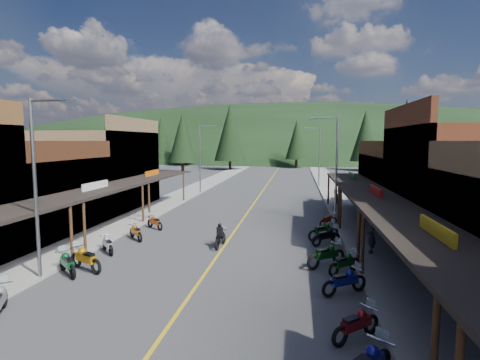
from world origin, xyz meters
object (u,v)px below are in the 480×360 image
at_px(shop_east_3, 416,186).
at_px(pine_9, 419,140).
at_px(pedestrian_east_b, 335,199).
at_px(pedestrian_east_a, 371,236).
at_px(pine_2, 230,132).
at_px(pine_11, 406,134).
at_px(bike_east_9, 324,230).
at_px(pine_0, 107,140).
at_px(streetlight_3, 318,154).
at_px(pine_8, 142,142).
at_px(shop_west_3, 100,170).
at_px(bike_west_6, 86,257).
at_px(shop_west_2, 26,196).
at_px(bike_east_4, 356,323).
at_px(bike_east_8, 326,235).
at_px(bike_east_7, 326,254).
at_px(pine_1, 183,137).
at_px(bike_west_8, 136,231).
at_px(bike_west_9, 155,222).
at_px(bike_east_10, 328,220).
at_px(shop_east_2, 471,189).
at_px(bike_east_6, 344,262).
at_px(rider_on_bike, 220,237).
at_px(pine_4, 365,136).
at_px(bike_east_5, 345,280).
at_px(streetlight_0, 38,181).
at_px(streetlight_2, 334,164).
at_px(pine_10, 182,138).
at_px(pine_5, 428,133).
at_px(pine_7, 161,137).
at_px(bike_west_7, 108,244).
at_px(streetlight_1, 201,156).
at_px(bike_west_5, 67,262).
at_px(pine_3, 297,140).

distance_m(shop_east_3, pine_9, 35.43).
bearing_deg(pedestrian_east_b, pedestrian_east_a, 64.28).
bearing_deg(pedestrian_east_a, pine_2, -160.64).
distance_m(pine_11, bike_east_9, 38.49).
bearing_deg(pine_0, streetlight_3, -34.28).
bearing_deg(pine_2, pine_8, -123.69).
bearing_deg(shop_west_3, pine_11, 38.32).
bearing_deg(bike_west_6, shop_west_2, 79.64).
distance_m(bike_west_6, bike_east_4, 12.62).
relative_size(pine_8, pedestrian_east_a, 5.27).
bearing_deg(bike_east_8, bike_east_7, -42.11).
bearing_deg(streetlight_3, pine_1, 127.73).
xyz_separation_m(bike_west_8, bike_west_9, (0.09, 2.96, -0.02)).
relative_size(bike_east_8, bike_east_10, 1.12).
bearing_deg(pine_1, shop_east_2, -61.05).
height_order(shop_east_2, bike_east_6, shop_east_2).
bearing_deg(rider_on_bike, pine_4, 77.44).
bearing_deg(bike_west_9, bike_east_5, -90.73).
distance_m(streetlight_0, streetlight_2, 19.73).
bearing_deg(bike_east_7, pine_10, 164.74).
relative_size(bike_west_6, bike_east_4, 1.17).
bearing_deg(shop_west_2, pine_2, 86.19).
xyz_separation_m(pine_5, pine_9, (-10.00, -27.00, -1.61)).
relative_size(shop_west_2, bike_east_10, 5.88).
bearing_deg(bike_east_8, pine_11, 120.89).
distance_m(bike_west_6, pedestrian_east_a, 14.66).
height_order(pine_11, bike_west_9, pine_11).
bearing_deg(bike_east_9, shop_west_3, -147.41).
height_order(pine_2, pine_8, pine_2).
height_order(bike_west_9, bike_east_10, bike_west_9).
distance_m(shop_west_3, pine_7, 67.32).
distance_m(streetlight_2, bike_west_7, 16.79).
xyz_separation_m(pine_8, bike_east_10, (28.49, -33.41, -5.45)).
distance_m(streetlight_1, bike_east_5, 30.77).
distance_m(pine_4, bike_west_8, 63.88).
height_order(pine_1, bike_east_6, pine_1).
xyz_separation_m(bike_west_5, bike_west_8, (0.50, 6.33, -0.05)).
relative_size(shop_west_2, bike_east_5, 5.16).
xyz_separation_m(bike_east_6, rider_on_bike, (-6.63, 3.47, 0.02)).
bearing_deg(bike_east_6, pine_7, 164.24).
xyz_separation_m(shop_west_3, bike_east_7, (19.47, -13.60, -2.85)).
xyz_separation_m(streetlight_3, pine_8, (-28.95, 10.00, 1.52)).
distance_m(pine_3, bike_west_8, 65.92).
xyz_separation_m(streetlight_2, bike_west_7, (-13.07, -9.78, -3.92)).
bearing_deg(pine_11, bike_east_5, -107.63).
distance_m(pine_1, bike_east_10, 70.68).
xyz_separation_m(pine_4, pine_10, (-36.00, -10.00, -0.45)).
bearing_deg(pine_3, pine_1, 171.87).
height_order(shop_east_3, bike_east_5, shop_east_3).
relative_size(pine_3, pine_10, 0.95).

